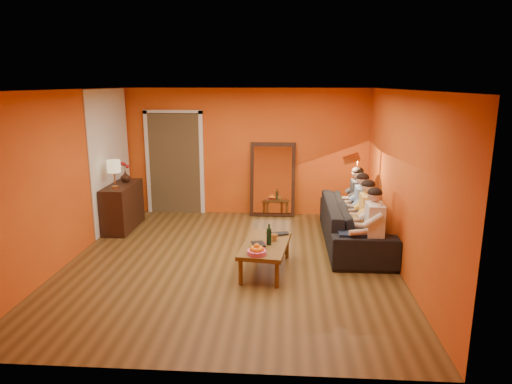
# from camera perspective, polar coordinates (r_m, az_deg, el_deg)

# --- Properties ---
(room_shell) EXTENTS (5.00, 5.50, 2.60)m
(room_shell) POSITION_cam_1_polar(r_m,az_deg,el_deg) (7.10, -2.89, 2.15)
(room_shell) COLOR brown
(room_shell) RESTS_ON ground
(white_accent) EXTENTS (0.02, 1.90, 2.58)m
(white_accent) POSITION_cam_1_polar(r_m,az_deg,el_deg) (9.04, -17.72, 3.97)
(white_accent) COLOR white
(white_accent) RESTS_ON wall_left
(doorway_recess) EXTENTS (1.06, 0.30, 2.10)m
(doorway_recess) POSITION_cam_1_polar(r_m,az_deg,el_deg) (9.80, -9.95, 3.62)
(doorway_recess) COLOR #3F2D19
(doorway_recess) RESTS_ON floor
(door_jamb_left) EXTENTS (0.08, 0.06, 2.20)m
(door_jamb_left) POSITION_cam_1_polar(r_m,az_deg,el_deg) (9.84, -13.35, 3.50)
(door_jamb_left) COLOR white
(door_jamb_left) RESTS_ON wall_back
(door_jamb_right) EXTENTS (0.08, 0.06, 2.20)m
(door_jamb_right) POSITION_cam_1_polar(r_m,az_deg,el_deg) (9.56, -6.79, 3.49)
(door_jamb_right) COLOR white
(door_jamb_right) RESTS_ON wall_back
(door_header) EXTENTS (1.22, 0.06, 0.08)m
(door_header) POSITION_cam_1_polar(r_m,az_deg,el_deg) (9.56, -10.38, 9.83)
(door_header) COLOR white
(door_header) RESTS_ON wall_back
(mirror_frame) EXTENTS (0.92, 0.27, 1.51)m
(mirror_frame) POSITION_cam_1_polar(r_m,az_deg,el_deg) (9.38, 2.09, 1.58)
(mirror_frame) COLOR #321810
(mirror_frame) RESTS_ON floor
(mirror_glass) EXTENTS (0.78, 0.21, 1.35)m
(mirror_glass) POSITION_cam_1_polar(r_m,az_deg,el_deg) (9.34, 2.08, 1.53)
(mirror_glass) COLOR white
(mirror_glass) RESTS_ON mirror_frame
(sideboard) EXTENTS (0.44, 1.18, 0.85)m
(sideboard) POSITION_cam_1_polar(r_m,az_deg,el_deg) (8.95, -16.32, -1.76)
(sideboard) COLOR #321810
(sideboard) RESTS_ON floor
(table_lamp) EXTENTS (0.24, 0.24, 0.51)m
(table_lamp) POSITION_cam_1_polar(r_m,az_deg,el_deg) (8.53, -17.30, 2.13)
(table_lamp) COLOR beige
(table_lamp) RESTS_ON sideboard
(sofa) EXTENTS (2.52, 0.99, 0.74)m
(sofa) POSITION_cam_1_polar(r_m,az_deg,el_deg) (7.94, 12.22, -3.87)
(sofa) COLOR black
(sofa) RESTS_ON floor
(coffee_table) EXTENTS (0.77, 1.29, 0.42)m
(coffee_table) POSITION_cam_1_polar(r_m,az_deg,el_deg) (6.75, 1.20, -8.10)
(coffee_table) COLOR brown
(coffee_table) RESTS_ON floor
(floor_lamp) EXTENTS (0.30, 0.24, 1.44)m
(floor_lamp) POSITION_cam_1_polar(r_m,az_deg,el_deg) (8.46, 12.41, -0.33)
(floor_lamp) COLOR #D3803D
(floor_lamp) RESTS_ON floor
(dog) EXTENTS (0.56, 0.67, 0.67)m
(dog) POSITION_cam_1_polar(r_m,az_deg,el_deg) (7.38, 12.37, -5.48)
(dog) COLOR #AA8C4D
(dog) RESTS_ON floor
(person_far_left) EXTENTS (0.70, 0.44, 1.22)m
(person_far_left) POSITION_cam_1_polar(r_m,az_deg,el_deg) (6.95, 14.54, -4.41)
(person_far_left) COLOR silver
(person_far_left) RESTS_ON sofa
(person_mid_left) EXTENTS (0.70, 0.44, 1.22)m
(person_mid_left) POSITION_cam_1_polar(r_m,az_deg,el_deg) (7.46, 13.79, -3.12)
(person_mid_left) COLOR #FEC754
(person_mid_left) RESTS_ON sofa
(person_mid_right) EXTENTS (0.70, 0.44, 1.22)m
(person_mid_right) POSITION_cam_1_polar(r_m,az_deg,el_deg) (7.99, 13.13, -2.00)
(person_mid_right) COLOR #8EAFDC
(person_mid_right) RESTS_ON sofa
(person_far_right) EXTENTS (0.70, 0.44, 1.22)m
(person_far_right) POSITION_cam_1_polar(r_m,az_deg,el_deg) (8.51, 12.56, -1.02)
(person_far_right) COLOR #2F2F33
(person_far_right) RESTS_ON sofa
(fruit_bowl) EXTENTS (0.26, 0.26, 0.16)m
(fruit_bowl) POSITION_cam_1_polar(r_m,az_deg,el_deg) (6.23, 0.09, -7.12)
(fruit_bowl) COLOR #F15592
(fruit_bowl) RESTS_ON coffee_table
(wine_bottle) EXTENTS (0.07, 0.07, 0.31)m
(wine_bottle) POSITION_cam_1_polar(r_m,az_deg,el_deg) (6.58, 1.63, -5.31)
(wine_bottle) COLOR black
(wine_bottle) RESTS_ON coffee_table
(tumbler) EXTENTS (0.13, 0.13, 0.10)m
(tumbler) POSITION_cam_1_polar(r_m,az_deg,el_deg) (6.77, 2.27, -5.70)
(tumbler) COLOR #B27F3F
(tumbler) RESTS_ON coffee_table
(laptop) EXTENTS (0.39, 0.31, 0.03)m
(laptop) POSITION_cam_1_polar(r_m,az_deg,el_deg) (7.00, 2.82, -5.38)
(laptop) COLOR black
(laptop) RESTS_ON coffee_table
(book_lower) EXTENTS (0.19, 0.25, 0.02)m
(book_lower) POSITION_cam_1_polar(r_m,az_deg,el_deg) (6.49, -0.48, -6.89)
(book_lower) COLOR #321810
(book_lower) RESTS_ON coffee_table
(book_mid) EXTENTS (0.18, 0.25, 0.02)m
(book_mid) POSITION_cam_1_polar(r_m,az_deg,el_deg) (6.50, -0.38, -6.69)
(book_mid) COLOR #A71318
(book_mid) RESTS_ON book_lower
(book_upper) EXTENTS (0.23, 0.27, 0.02)m
(book_upper) POSITION_cam_1_polar(r_m,az_deg,el_deg) (6.47, -0.48, -6.58)
(book_upper) COLOR black
(book_upper) RESTS_ON book_mid
(vase) EXTENTS (0.19, 0.19, 0.20)m
(vase) POSITION_cam_1_polar(r_m,az_deg,el_deg) (9.06, -16.01, 1.86)
(vase) COLOR #321810
(vase) RESTS_ON sideboard
(flowers) EXTENTS (0.17, 0.17, 0.39)m
(flowers) POSITION_cam_1_polar(r_m,az_deg,el_deg) (9.02, -16.09, 3.20)
(flowers) COLOR #A71318
(flowers) RESTS_ON vase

